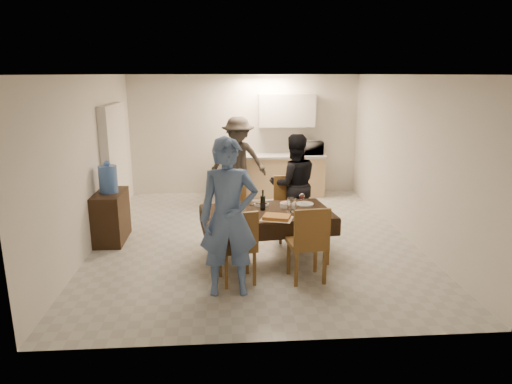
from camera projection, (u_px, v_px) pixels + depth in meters
floor at (254, 238)px, 7.48m from camera, size 5.00×6.00×0.02m
ceiling at (254, 75)px, 6.83m from camera, size 5.00×6.00×0.02m
wall_back at (245, 135)px, 10.05m from camera, size 5.00×0.02×2.60m
wall_front at (275, 218)px, 4.26m from camera, size 5.00×0.02×2.60m
wall_left at (91, 162)px, 6.98m from camera, size 0.02×6.00×2.60m
wall_right at (409, 158)px, 7.33m from camera, size 0.02×6.00×2.60m
stub_partition at (115, 163)px, 8.21m from camera, size 0.15×1.40×2.10m
kitchen_base_cabinet at (273, 176)px, 10.00m from camera, size 2.20×0.60×0.86m
kitchen_worktop at (273, 156)px, 9.89m from camera, size 2.24×0.64×0.05m
upper_cabinet at (287, 110)px, 9.80m from camera, size 1.20×0.34×0.70m
dining_table at (267, 213)px, 6.52m from camera, size 1.94×1.28×0.71m
chair_near_left at (237, 240)px, 5.69m from camera, size 0.53×0.53×0.53m
chair_near_right at (308, 237)px, 5.74m from camera, size 0.51×0.51×0.55m
chair_far_left at (234, 210)px, 7.17m from camera, size 0.41×0.41×0.47m
chair_far_right at (291, 204)px, 7.19m from camera, size 0.49×0.49×0.55m
console at (111, 217)px, 7.28m from camera, size 0.43×0.87×0.80m
water_jug at (108, 179)px, 7.12m from camera, size 0.28×0.28×0.43m
wine_bottle at (263, 200)px, 6.51m from camera, size 0.07×0.07×0.30m
water_pitcher at (292, 205)px, 6.46m from camera, size 0.13×0.13×0.20m
savoury_tart at (277, 217)px, 6.14m from camera, size 0.49×0.42×0.05m
salad_bowl at (286, 205)px, 6.69m from camera, size 0.17×0.17×0.07m
mushroom_dish at (261, 204)px, 6.77m from camera, size 0.20×0.20×0.03m
wine_glass_a at (228, 211)px, 6.20m from camera, size 0.08×0.08×0.18m
wine_glass_b at (302, 199)px, 6.76m from camera, size 0.08×0.08×0.19m
wine_glass_c at (251, 200)px, 6.76m from camera, size 0.08×0.08×0.17m
plate_near_left at (225, 218)px, 6.17m from camera, size 0.25×0.25×0.01m
plate_near_right at (312, 216)px, 6.26m from camera, size 0.25×0.25×0.01m
plate_far_left at (224, 205)px, 6.75m from camera, size 0.26×0.26×0.02m
plate_far_right at (304, 204)px, 6.84m from camera, size 0.27×0.27×0.02m
microwave at (311, 148)px, 9.90m from camera, size 0.52×0.35×0.29m
person_near at (229, 218)px, 5.39m from camera, size 0.71×0.48×1.92m
person_far at (294, 185)px, 7.53m from camera, size 0.87×0.70×1.68m
person_kitchen at (238, 160)px, 9.40m from camera, size 1.15×0.66×1.77m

